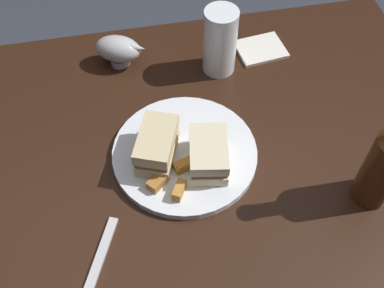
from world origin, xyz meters
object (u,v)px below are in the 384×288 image
sandwich_half_right (208,154)px  pint_glass (220,45)px  gravy_boat (119,49)px  sandwich_half_left (157,146)px  plate (185,153)px  fork (97,265)px  napkin (261,49)px

sandwich_half_right → pint_glass: pint_glass is taller
pint_glass → gravy_boat: (0.22, -0.06, -0.02)m
sandwich_half_left → sandwich_half_right: size_ratio=1.09×
sandwich_half_right → gravy_boat: 0.35m
plate → sandwich_half_right: size_ratio=2.43×
pint_glass → fork: 0.53m
sandwich_half_left → gravy_boat: (0.04, -0.29, -0.01)m
sandwich_half_left → fork: 0.24m
napkin → sandwich_half_right: bearing=57.0°
gravy_boat → fork: size_ratio=0.69×
plate → fork: size_ratio=1.59×
sandwich_half_left → gravy_boat: size_ratio=1.03×
plate → gravy_boat: (0.10, -0.29, 0.04)m
fork → gravy_boat: bearing=13.1°
sandwich_half_right → plate: bearing=-43.5°
sandwich_half_left → gravy_boat: sandwich_half_left is taller
plate → gravy_boat: 0.31m
plate → sandwich_half_left: bearing=0.5°
pint_glass → gravy_boat: bearing=-14.9°
gravy_boat → napkin: bearing=176.2°
pint_glass → fork: size_ratio=0.87×
pint_glass → napkin: (-0.11, -0.04, -0.06)m
plate → sandwich_half_right: 0.06m
plate → pint_glass: 0.27m
fork → pint_glass: bearing=-12.3°
sandwich_half_right → gravy_boat: sandwich_half_right is taller
plate → fork: bearing=46.1°
gravy_boat → fork: gravy_boat is taller
gravy_boat → napkin: size_ratio=1.13×
pint_glass → fork: pint_glass is taller
pint_glass → sandwich_half_left: bearing=52.6°
gravy_boat → fork: 0.49m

